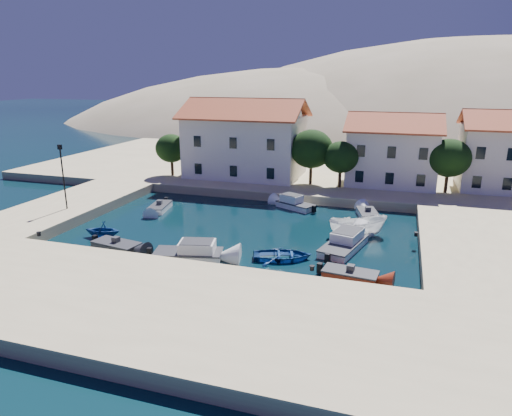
% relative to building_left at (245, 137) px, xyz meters
% --- Properties ---
extents(ground, '(400.00, 400.00, 0.00)m').
position_rel_building_left_xyz_m(ground, '(6.00, -28.00, -5.94)').
color(ground, black).
rests_on(ground, ground).
extents(quay_south, '(52.00, 12.00, 1.00)m').
position_rel_building_left_xyz_m(quay_south, '(6.00, -34.00, -5.44)').
color(quay_south, tan).
rests_on(quay_south, ground).
extents(quay_east, '(11.00, 20.00, 1.00)m').
position_rel_building_left_xyz_m(quay_east, '(26.50, -18.00, -5.44)').
color(quay_east, tan).
rests_on(quay_east, ground).
extents(quay_west, '(8.00, 20.00, 1.00)m').
position_rel_building_left_xyz_m(quay_west, '(-13.00, -18.00, -5.44)').
color(quay_west, tan).
rests_on(quay_west, ground).
extents(quay_north, '(80.00, 36.00, 1.00)m').
position_rel_building_left_xyz_m(quay_north, '(8.00, 10.00, -5.44)').
color(quay_north, tan).
rests_on(quay_north, ground).
extents(hills, '(254.00, 176.00, 99.00)m').
position_rel_building_left_xyz_m(hills, '(26.64, 95.62, -29.34)').
color(hills, gray).
rests_on(hills, ground).
extents(building_left, '(14.70, 9.45, 9.70)m').
position_rel_building_left_xyz_m(building_left, '(0.00, 0.00, 0.00)').
color(building_left, white).
rests_on(building_left, quay_north).
extents(building_mid, '(10.50, 8.40, 8.30)m').
position_rel_building_left_xyz_m(building_mid, '(18.00, 1.00, -0.71)').
color(building_mid, white).
rests_on(building_mid, quay_north).
extents(building_right, '(9.45, 8.40, 8.80)m').
position_rel_building_left_xyz_m(building_right, '(30.00, 2.00, -0.46)').
color(building_right, white).
rests_on(building_right, quay_north).
extents(trees, '(37.30, 5.30, 6.45)m').
position_rel_building_left_xyz_m(trees, '(10.51, -2.54, -1.10)').
color(trees, '#382314').
rests_on(trees, quay_north).
extents(lamppost, '(0.35, 0.25, 6.22)m').
position_rel_building_left_xyz_m(lamppost, '(-11.50, -20.00, -1.18)').
color(lamppost, black).
rests_on(lamppost, quay_west).
extents(bollards, '(29.36, 9.56, 0.30)m').
position_rel_building_left_xyz_m(bollards, '(8.80, -24.13, -4.79)').
color(bollards, black).
rests_on(bollards, ground).
extents(motorboat_grey_sw, '(4.20, 2.40, 1.25)m').
position_rel_building_left_xyz_m(motorboat_grey_sw, '(-2.16, -25.67, -5.64)').
color(motorboat_grey_sw, '#333338').
rests_on(motorboat_grey_sw, ground).
extents(cabin_cruiser_south, '(5.49, 3.33, 1.60)m').
position_rel_building_left_xyz_m(cabin_cruiser_south, '(4.20, -25.69, -5.46)').
color(cabin_cruiser_south, white).
rests_on(cabin_cruiser_south, ground).
extents(rowboat_south, '(5.16, 4.31, 0.92)m').
position_rel_building_left_xyz_m(rowboat_south, '(11.05, -23.59, -5.94)').
color(rowboat_south, navy).
rests_on(rowboat_south, ground).
extents(motorboat_red_se, '(3.87, 2.05, 1.25)m').
position_rel_building_left_xyz_m(motorboat_red_se, '(16.37, -25.62, -5.64)').
color(motorboat_red_se, maroon).
rests_on(motorboat_red_se, ground).
extents(cabin_cruiser_east, '(3.57, 6.07, 1.60)m').
position_rel_building_left_xyz_m(cabin_cruiser_east, '(15.23, -20.19, -5.46)').
color(cabin_cruiser_east, white).
rests_on(cabin_cruiser_east, ground).
extents(boat_east, '(5.42, 3.65, 1.96)m').
position_rel_building_left_xyz_m(boat_east, '(15.96, -16.53, -5.94)').
color(boat_east, white).
rests_on(boat_east, ground).
extents(motorboat_white_ne, '(2.65, 4.03, 1.25)m').
position_rel_building_left_xyz_m(motorboat_white_ne, '(16.37, -10.67, -5.64)').
color(motorboat_white_ne, white).
rests_on(motorboat_white_ne, ground).
extents(rowboat_west, '(3.47, 3.12, 1.62)m').
position_rel_building_left_xyz_m(rowboat_west, '(-4.96, -23.54, -5.94)').
color(rowboat_west, navy).
rests_on(rowboat_west, ground).
extents(motorboat_white_west, '(2.32, 3.95, 1.25)m').
position_rel_building_left_xyz_m(motorboat_white_west, '(-4.37, -14.73, -5.64)').
color(motorboat_white_west, white).
rests_on(motorboat_white_west, ground).
extents(cabin_cruiser_north, '(4.46, 3.39, 1.60)m').
position_rel_building_left_xyz_m(cabin_cruiser_north, '(8.91, -9.87, -5.46)').
color(cabin_cruiser_north, white).
rests_on(cabin_cruiser_north, ground).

